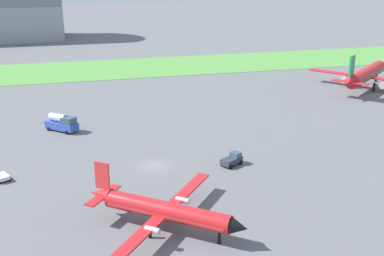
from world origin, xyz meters
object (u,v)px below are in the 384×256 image
(airplane_foreground_turboprop, at_px, (164,210))
(baggage_cart_by_runway, at_px, (2,177))
(pushback_tug_midfield, at_px, (232,160))
(fuel_truck_near_gate, at_px, (62,123))
(airplane_parked_jet_far, at_px, (366,75))

(airplane_foreground_turboprop, height_order, baggage_cart_by_runway, airplane_foreground_turboprop)
(airplane_foreground_turboprop, xyz_separation_m, pushback_tug_midfield, (14.52, 16.99, -1.81))
(fuel_truck_near_gate, bearing_deg, airplane_foreground_turboprop, -31.37)
(airplane_parked_jet_far, height_order, baggage_cart_by_runway, airplane_parked_jet_far)
(airplane_foreground_turboprop, relative_size, pushback_tug_midfield, 5.07)
(pushback_tug_midfield, bearing_deg, airplane_parked_jet_far, 7.11)
(airplane_parked_jet_far, bearing_deg, airplane_foreground_turboprop, -178.62)
(airplane_parked_jet_far, bearing_deg, baggage_cart_by_runway, 162.85)
(pushback_tug_midfield, xyz_separation_m, baggage_cart_by_runway, (-34.98, 2.96, -0.34))
(airplane_parked_jet_far, xyz_separation_m, pushback_tug_midfield, (-47.76, -37.44, -2.79))
(airplane_foreground_turboprop, bearing_deg, airplane_parked_jet_far, 80.00)
(airplane_parked_jet_far, xyz_separation_m, fuel_truck_near_gate, (-73.88, -13.69, -2.12))
(airplane_parked_jet_far, xyz_separation_m, baggage_cart_by_runway, (-82.74, -34.48, -3.13))
(airplane_parked_jet_far, relative_size, fuel_truck_near_gate, 3.78)
(airplane_foreground_turboprop, height_order, fuel_truck_near_gate, airplane_foreground_turboprop)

